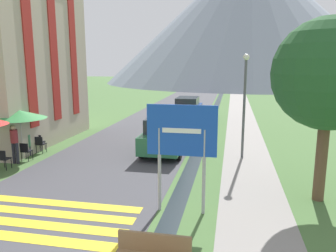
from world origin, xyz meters
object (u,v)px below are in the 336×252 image
cafe_chair_far_right (39,141)px  parked_car_near (166,134)px  streetlamp (245,97)px  tree_by_path (329,74)px  road_sign (182,141)px  cafe_umbrella_middle_green (19,114)px  person_seated_far (27,142)px  cafe_chair_middle (26,150)px  cafe_chair_far_left (40,143)px  person_standing_terrace (14,141)px  cafe_chair_near_left (3,158)px  parked_car_far (188,109)px  hotel_building (8,39)px

cafe_chair_far_right → parked_car_near: bearing=30.9°
parked_car_near → streetlamp: (3.76, -0.32, 1.97)m
cafe_chair_far_right → tree_by_path: 13.49m
road_sign → cafe_umbrella_middle_green: size_ratio=1.35×
parked_car_near → tree_by_path: 8.37m
person_seated_far → cafe_chair_middle: bearing=-60.6°
road_sign → tree_by_path: tree_by_path is taller
parked_car_near → cafe_chair_far_left: (-6.07, -1.44, -0.40)m
cafe_chair_far_left → streetlamp: size_ratio=0.18×
parked_car_near → streetlamp: bearing=-4.9°
road_sign → person_standing_terrace: 8.74m
cafe_umbrella_middle_green → person_standing_terrace: size_ratio=1.38×
cafe_chair_middle → tree_by_path: size_ratio=0.15×
cafe_chair_near_left → streetlamp: (9.88, 3.75, 2.36)m
cafe_chair_far_right → cafe_umbrella_middle_green: size_ratio=0.35×
parked_car_far → person_seated_far: bearing=-118.7°
cafe_chair_middle → road_sign: bearing=-3.6°
parked_car_far → cafe_umbrella_middle_green: 13.52m
cafe_chair_far_left → person_standing_terrace: size_ratio=0.49×
cafe_chair_far_left → person_seated_far: size_ratio=0.68×
cafe_chair_middle → cafe_chair_far_right: bearing=125.9°
streetlamp → person_standing_terrace: bearing=-163.8°
streetlamp → cafe_chair_far_right: bearing=-175.8°
cafe_chair_far_left → person_seated_far: (-0.36, -0.51, 0.17)m
cafe_umbrella_middle_green → person_standing_terrace: cafe_umbrella_middle_green is taller
cafe_chair_near_left → hotel_building: bearing=106.5°
hotel_building → cafe_chair_middle: size_ratio=12.47×
road_sign → person_seated_far: size_ratio=2.62×
hotel_building → person_standing_terrace: 6.78m
road_sign → cafe_chair_middle: 8.81m
cafe_chair_far_left → tree_by_path: (12.16, -3.36, 3.56)m
cafe_chair_middle → streetlamp: size_ratio=0.18×
parked_car_far → cafe_chair_far_right: 12.23m
road_sign → cafe_chair_far_right: road_sign is taller
tree_by_path → cafe_chair_near_left: bearing=176.6°
parked_car_near → person_seated_far: 6.72m
road_sign → parked_car_near: road_sign is taller
parked_car_near → cafe_chair_near_left: bearing=-146.4°
cafe_chair_far_left → person_seated_far: bearing=-104.8°
person_standing_terrace → cafe_chair_far_left: bearing=86.9°
parked_car_near → cafe_umbrella_middle_green: cafe_umbrella_middle_green is taller
cafe_chair_far_left → cafe_chair_near_left: size_ratio=1.00×
hotel_building → cafe_umbrella_middle_green: bearing=-50.6°
cafe_chair_middle → cafe_umbrella_middle_green: (-0.34, 0.26, 1.60)m
hotel_building → parked_car_far: bearing=44.7°
cafe_chair_far_left → cafe_chair_middle: 1.34m
parked_car_near → cafe_chair_near_left: 7.36m
hotel_building → road_sign: 13.52m
cafe_chair_far_left → person_seated_far: person_seated_far is taller
hotel_building → cafe_chair_middle: (3.03, -3.53, -5.22)m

